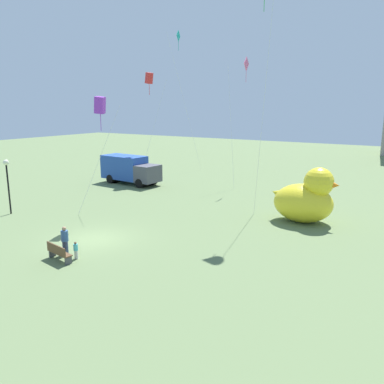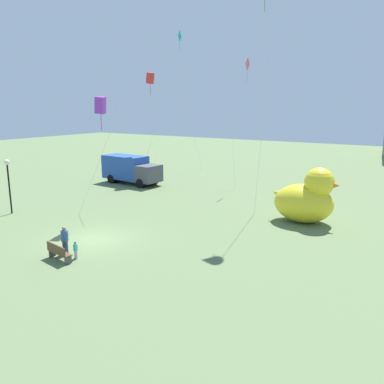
{
  "view_description": "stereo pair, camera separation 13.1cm",
  "coord_description": "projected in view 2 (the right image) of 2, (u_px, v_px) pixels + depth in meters",
  "views": [
    {
      "loc": [
        17.0,
        -16.09,
        7.91
      ],
      "look_at": [
        4.72,
        3.52,
        2.83
      ],
      "focal_mm": 36.93,
      "sensor_mm": 36.0,
      "label": 1
    },
    {
      "loc": [
        17.11,
        -16.02,
        7.91
      ],
      "look_at": [
        4.72,
        3.52,
        2.83
      ],
      "focal_mm": 36.93,
      "sensor_mm": 36.0,
      "label": 2
    }
  ],
  "objects": [
    {
      "name": "box_truck",
      "position": [
        130.0,
        170.0,
        40.59
      ],
      "size": [
        6.67,
        2.72,
        2.85
      ],
      "color": "#264CA5",
      "rests_on": "ground"
    },
    {
      "name": "lamppost",
      "position": [
        8.0,
        174.0,
        28.93
      ],
      "size": [
        0.41,
        0.41,
        4.07
      ],
      "color": "black",
      "rests_on": "ground"
    },
    {
      "name": "person_child",
      "position": [
        76.0,
        249.0,
        20.73
      ],
      "size": [
        0.23,
        0.23,
        0.94
      ],
      "color": "silver",
      "rests_on": "ground"
    },
    {
      "name": "kite_red",
      "position": [
        150.0,
        79.0,
        41.18
      ],
      "size": [
        2.86,
        2.51,
        11.3
      ],
      "color": "silver",
      "rests_on": "ground"
    },
    {
      "name": "park_bench",
      "position": [
        58.0,
        252.0,
        20.49
      ],
      "size": [
        1.78,
        0.73,
        0.9
      ],
      "color": "brown",
      "rests_on": "ground"
    },
    {
      "name": "kite_teal",
      "position": [
        180.0,
        44.0,
        47.38
      ],
      "size": [
        3.25,
        3.67,
        16.75
      ],
      "color": "silver",
      "rests_on": "ground"
    },
    {
      "name": "kite_purple",
      "position": [
        100.0,
        106.0,
        26.52
      ],
      "size": [
        2.86,
        2.81,
        8.54
      ],
      "color": "silver",
      "rests_on": "ground"
    },
    {
      "name": "ground_plane",
      "position": [
        95.0,
        239.0,
        23.86
      ],
      "size": [
        140.0,
        140.0,
        0.0
      ],
      "primitive_type": "plane",
      "color": "#607449"
    },
    {
      "name": "kite_pink",
      "position": [
        246.0,
        70.0,
        37.24
      ],
      "size": [
        2.05,
        2.6,
        12.4
      ],
      "color": "silver",
      "rests_on": "ground"
    },
    {
      "name": "person_adult",
      "position": [
        65.0,
        239.0,
        21.26
      ],
      "size": [
        0.39,
        0.39,
        1.58
      ],
      "color": "#38476B",
      "rests_on": "ground"
    },
    {
      "name": "giant_inflatable_duck",
      "position": [
        306.0,
        199.0,
        27.01
      ],
      "size": [
        4.69,
        3.01,
        3.89
      ],
      "color": "yellow",
      "rests_on": "ground"
    }
  ]
}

